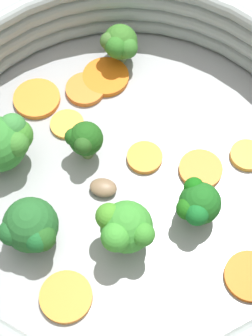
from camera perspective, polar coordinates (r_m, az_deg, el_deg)
The scene contains 19 objects.
ground_plane at distance 0.50m, azimuth 0.00°, elevation -1.66°, with size 4.00×4.00×0.00m, color #B6BBBF.
skillet at distance 0.49m, azimuth 0.00°, elevation -1.26°, with size 0.34×0.34×0.01m, color #939699.
skillet_rim_wall at distance 0.45m, azimuth 0.00°, elevation 1.05°, with size 0.35×0.35×0.06m.
carrot_slice_0 at distance 0.50m, azimuth 12.29°, elevation 1.07°, with size 0.03×0.03×0.01m, color gold.
carrot_slice_1 at distance 0.49m, azimuth 1.90°, elevation 1.06°, with size 0.03×0.03×0.01m, color orange.
carrot_slice_2 at distance 0.54m, azimuth -2.41°, elevation 9.18°, with size 0.04×0.04×0.01m, color orange.
carrot_slice_3 at distance 0.49m, azimuth 7.58°, elevation -0.13°, with size 0.04×0.04×0.00m, color orange.
carrot_slice_4 at distance 0.46m, azimuth 12.50°, elevation -10.68°, with size 0.04×0.04×0.00m, color #D95F11.
carrot_slice_5 at distance 0.44m, azimuth -6.12°, elevation -12.89°, with size 0.04×0.04×0.01m, color orange.
carrot_slice_6 at distance 0.53m, azimuth -9.05°, elevation 6.96°, with size 0.04×0.04×0.01m, color orange.
carrot_slice_7 at distance 0.51m, azimuth -6.01°, elevation 4.45°, with size 0.03×0.03×0.00m, color gold.
carrot_slice_8 at distance 0.53m, azimuth -4.15°, elevation 7.98°, with size 0.04×0.04×0.01m, color orange.
broccoli_floret_0 at distance 0.44m, azimuth -9.64°, elevation -6.02°, with size 0.05×0.05×0.05m.
broccoli_floret_1 at distance 0.47m, azimuth -4.25°, elevation 2.88°, with size 0.03×0.03×0.04m.
broccoli_floret_2 at distance 0.43m, azimuth -0.15°, elevation -6.09°, with size 0.04×0.04×0.05m.
broccoli_floret_3 at distance 0.47m, azimuth -12.30°, elevation 2.64°, with size 0.05×0.05×0.05m.
broccoli_floret_4 at distance 0.53m, azimuth -0.64°, elevation 12.50°, with size 0.04×0.04×0.04m.
broccoli_floret_5 at distance 0.45m, azimuth 7.30°, elevation -3.67°, with size 0.04×0.04×0.04m.
mushroom_piece_0 at distance 0.47m, azimuth -2.33°, elevation -2.01°, with size 0.02×0.02×0.01m, color #7D6248.
Camera 1 is at (-0.22, 0.04, 0.44)m, focal length 60.00 mm.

